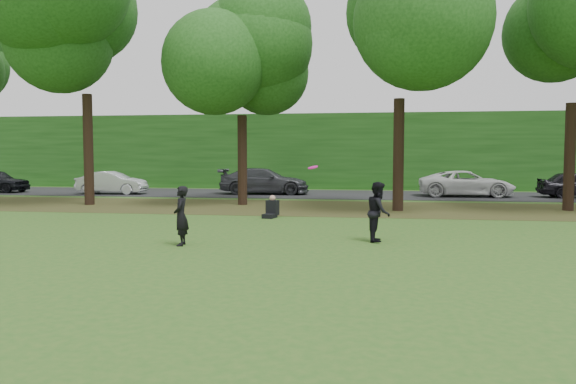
% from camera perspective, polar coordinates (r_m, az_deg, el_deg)
% --- Properties ---
extents(ground, '(120.00, 120.00, 0.00)m').
position_cam_1_polar(ground, '(11.95, -6.46, -7.61)').
color(ground, '#28571B').
rests_on(ground, ground).
extents(leaf_litter, '(60.00, 7.00, 0.01)m').
position_cam_1_polar(leaf_litter, '(24.60, 1.67, -1.59)').
color(leaf_litter, '#49341A').
rests_on(leaf_litter, ground).
extents(street, '(70.00, 7.00, 0.02)m').
position_cam_1_polar(street, '(32.52, 3.49, -0.22)').
color(street, black).
rests_on(street, ground).
extents(far_hedge, '(70.00, 3.00, 5.00)m').
position_cam_1_polar(far_hedge, '(38.40, 4.38, 4.14)').
color(far_hedge, '#1A4714').
rests_on(far_hedge, ground).
extents(player_left, '(0.47, 0.62, 1.55)m').
position_cam_1_polar(player_left, '(14.77, -10.81, -2.39)').
color(player_left, black).
rests_on(player_left, ground).
extents(player_right, '(0.64, 0.81, 1.62)m').
position_cam_1_polar(player_right, '(15.37, 9.19, -1.99)').
color(player_right, black).
rests_on(player_right, ground).
extents(parked_cars, '(37.74, 3.37, 1.50)m').
position_cam_1_polar(parked_cars, '(31.80, 1.67, 0.99)').
color(parked_cars, black).
rests_on(parked_cars, street).
extents(frisbee, '(0.38, 0.38, 0.10)m').
position_cam_1_polar(frisbee, '(14.93, 2.55, 2.52)').
color(frisbee, '#E8139C').
rests_on(frisbee, ground).
extents(seated_person, '(0.56, 0.80, 0.83)m').
position_cam_1_polar(seated_person, '(20.84, -1.67, -1.76)').
color(seated_person, black).
rests_on(seated_person, ground).
extents(tree_line, '(55.30, 7.90, 12.31)m').
position_cam_1_polar(tree_line, '(25.06, 0.89, 16.55)').
color(tree_line, black).
rests_on(tree_line, ground).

